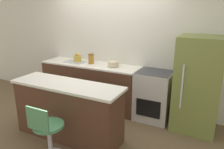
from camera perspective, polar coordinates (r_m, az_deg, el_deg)
The scene contains 10 objects.
ground_plane at distance 4.50m, azimuth -4.15°, elevation -9.95°, with size 14.00×14.00×0.00m, color brown.
wall_back at distance 4.63m, azimuth -0.42°, elevation 7.85°, with size 8.00×0.06×2.60m.
back_counter at distance 4.72m, azimuth -5.64°, elevation -2.61°, with size 2.12×0.59×0.93m.
kitchen_island at distance 3.61m, azimuth -11.39°, elevation -9.21°, with size 1.82×0.57×0.92m.
oven_range at distance 4.18m, azimuth 10.73°, elevation -5.41°, with size 0.63×0.60×0.93m.
refrigerator at distance 3.91m, azimuth 21.41°, elevation -2.51°, with size 0.71×0.69×1.61m.
stool_chair at distance 3.19m, azimuth -16.48°, elevation -14.69°, with size 0.42×0.42×0.84m.
kettle at distance 4.77m, azimuth -9.00°, elevation 4.28°, with size 0.16×0.16×0.20m.
mixing_bowl at distance 4.34m, azimuth 0.33°, elevation 2.82°, with size 0.22×0.22×0.10m.
canister_jar at distance 4.57m, azimuth -5.49°, elevation 4.16°, with size 0.12×0.12×0.20m.
Camera 1 is at (2.09, -3.43, 2.03)m, focal length 35.00 mm.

